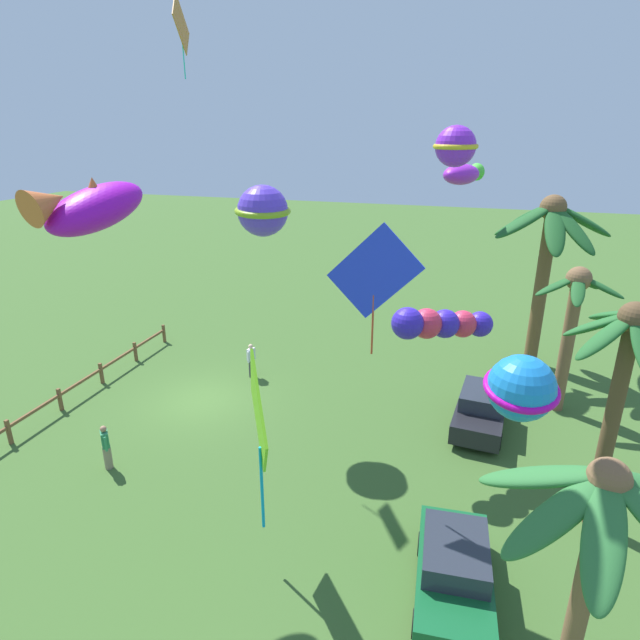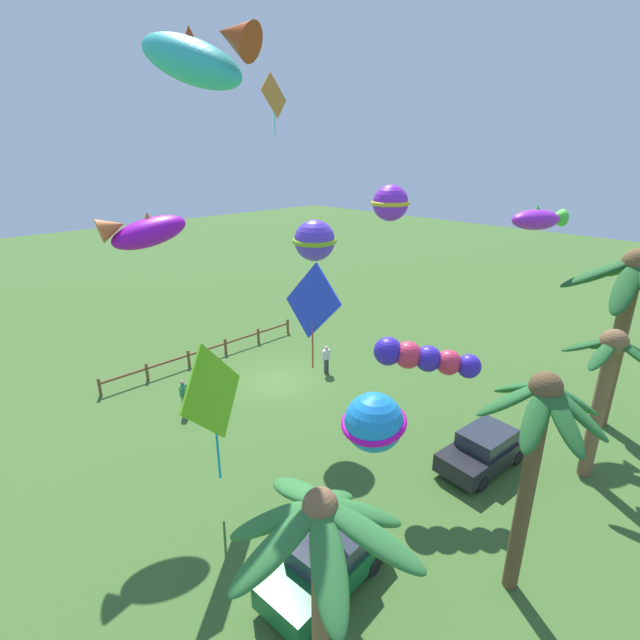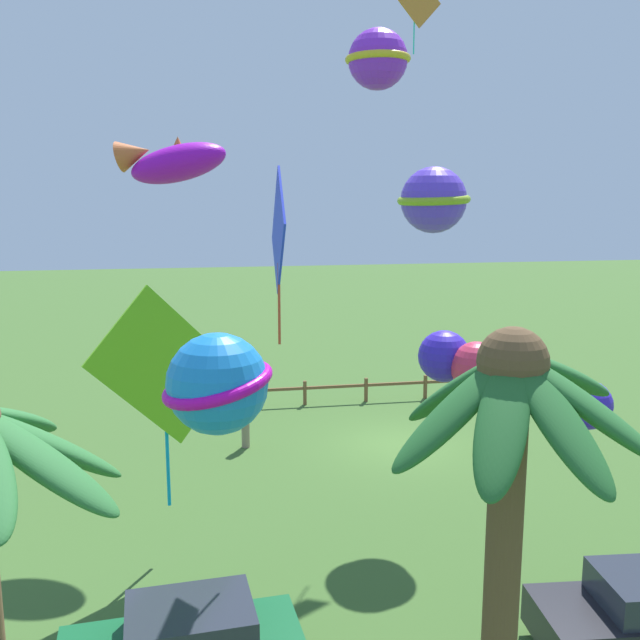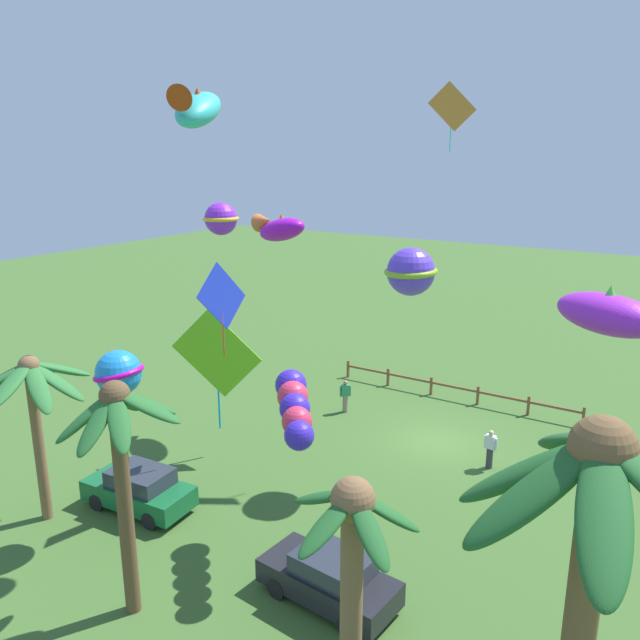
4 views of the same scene
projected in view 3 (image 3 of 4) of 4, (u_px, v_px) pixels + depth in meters
name	position (u px, v px, depth m)	size (l,w,h in m)	color
ground_plane	(399.00, 445.00, 22.75)	(120.00, 120.00, 0.00)	#3D6028
palm_tree_0	(510.00, 477.00, 7.68)	(3.19, 3.14, 6.63)	brown
rail_fence	(336.00, 389.00, 27.25)	(12.37, 0.12, 0.95)	brown
spectator_0	(489.00, 427.00, 22.01)	(0.55, 0.27, 1.59)	#38383D
spectator_1	(245.00, 423.00, 22.40)	(0.44, 0.43, 1.59)	gray
kite_ball_0	(217.00, 384.00, 9.65)	(1.80, 1.80, 1.43)	#1B81DC
kite_diamond_1	(164.00, 369.00, 15.13)	(3.18, 1.79, 5.01)	#6EC71B
kite_ball_5	(434.00, 200.00, 18.35)	(2.68, 2.68, 1.75)	#5B38DC
kite_diamond_6	(278.00, 234.00, 12.92)	(0.09, 2.39, 3.33)	#253AF1
kite_tube_7	(502.00, 376.00, 12.68)	(2.68, 3.07, 1.35)	#3620C2
kite_fish_8	(172.00, 161.00, 18.27)	(3.18, 1.90, 1.50)	#A00FC3
kite_ball_9	(378.00, 59.00, 11.17)	(1.32, 1.32, 0.96)	#8A27DC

